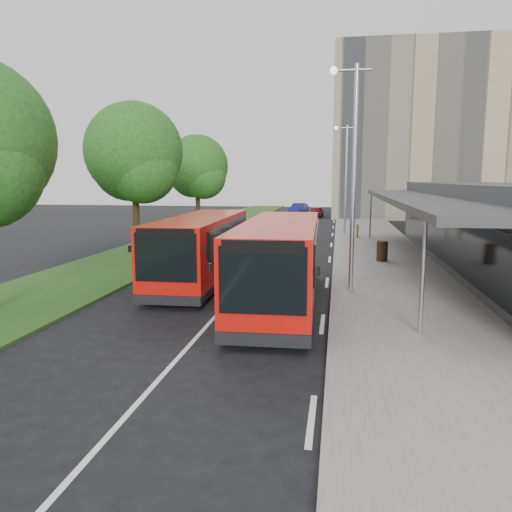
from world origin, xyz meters
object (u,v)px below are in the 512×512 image
at_px(tree_mid, 134,158).
at_px(bus_second, 202,249).
at_px(bollard, 357,231).
at_px(tree_far, 197,170).
at_px(car_near, 316,212).
at_px(lamp_post_near, 352,165).
at_px(lamp_post_far, 345,172).
at_px(litter_bin, 382,251).
at_px(car_far, 299,209).
at_px(bus_main, 280,262).

xyz_separation_m(tree_mid, bus_second, (5.18, -5.70, -3.93)).
xyz_separation_m(bus_second, bollard, (6.89, 15.66, -0.77)).
xyz_separation_m(tree_far, car_near, (8.27, 17.82, -4.28)).
bearing_deg(tree_far, lamp_post_near, -59.71).
xyz_separation_m(bus_second, car_near, (3.09, 35.51, -0.79)).
bearing_deg(lamp_post_far, bollard, -72.50).
distance_m(bus_second, litter_bin, 9.65).
relative_size(bus_second, car_far, 2.37).
bearing_deg(bollard, lamp_post_near, -93.16).
height_order(bus_main, litter_bin, bus_main).
relative_size(lamp_post_near, lamp_post_far, 1.00).
height_order(lamp_post_far, litter_bin, lamp_post_far).
xyz_separation_m(bus_second, litter_bin, (7.73, 5.73, -0.74)).
xyz_separation_m(lamp_post_far, car_far, (-5.11, 21.75, -4.05)).
bearing_deg(lamp_post_far, litter_bin, -82.11).
bearing_deg(litter_bin, tree_far, 137.19).
distance_m(tree_mid, bus_main, 13.15).
bearing_deg(bus_second, car_near, 83.39).
bearing_deg(car_far, lamp_post_far, -64.79).
xyz_separation_m(lamp_post_far, bollard, (0.94, -2.98, -4.10)).
height_order(lamp_post_near, car_far, lamp_post_near).
distance_m(lamp_post_far, car_far, 22.71).
bearing_deg(bus_main, car_near, 89.04).
relative_size(tree_mid, bollard, 8.88).
height_order(bus_second, bollard, bus_second).
relative_size(tree_far, bus_main, 0.75).
xyz_separation_m(bus_second, car_far, (0.83, 40.40, -0.72)).
relative_size(tree_far, lamp_post_far, 0.94).
height_order(tree_mid, lamp_post_near, tree_mid).
relative_size(lamp_post_near, litter_bin, 8.07).
bearing_deg(bus_second, lamp_post_far, 70.68).
bearing_deg(bollard, bus_second, -113.74).
height_order(tree_mid, car_near, tree_mid).
xyz_separation_m(tree_mid, car_far, (6.02, 34.70, -4.64)).
bearing_deg(bollard, bus_main, -99.77).
bearing_deg(tree_mid, litter_bin, 0.16).
bearing_deg(tree_far, bus_second, -73.67).
distance_m(bus_second, car_far, 40.41).
xyz_separation_m(tree_mid, lamp_post_near, (11.13, -7.05, -0.60)).
relative_size(lamp_post_far, car_near, 2.27).
height_order(tree_far, lamp_post_far, lamp_post_far).
xyz_separation_m(bus_main, bollard, (3.26, 18.93, -0.83)).
xyz_separation_m(lamp_post_near, bus_main, (-2.32, -1.91, -3.27)).
distance_m(car_near, car_far, 5.38).
bearing_deg(tree_far, litter_bin, -42.81).
xyz_separation_m(tree_mid, litter_bin, (12.92, 0.04, -4.67)).
distance_m(tree_far, bollard, 12.96).
height_order(lamp_post_far, car_far, lamp_post_far).
bearing_deg(tree_mid, lamp_post_near, -32.36).
bearing_deg(bus_main, lamp_post_far, 82.21).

